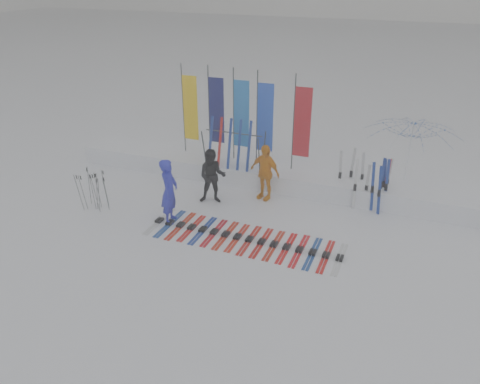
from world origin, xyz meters
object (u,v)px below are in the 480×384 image
at_px(person_blue, 169,191).
at_px(ski_rack, 234,144).
at_px(person_black, 212,176).
at_px(person_yellow, 265,172).
at_px(ski_row, 243,238).
at_px(tent_canopy, 407,160).

distance_m(person_blue, ski_rack, 3.35).
bearing_deg(person_black, person_yellow, 12.50).
bearing_deg(ski_rack, person_yellow, -30.11).
relative_size(person_blue, ski_row, 0.36).
distance_m(person_blue, person_yellow, 3.20).
relative_size(person_black, ski_row, 0.32).
distance_m(tent_canopy, ski_rack, 5.59).
xyz_separation_m(person_blue, ski_rack, (0.66, 3.26, 0.41)).
height_order(person_black, ski_rack, ski_rack).
height_order(person_blue, person_black, person_blue).
xyz_separation_m(person_blue, tent_canopy, (6.19, 4.10, 0.36)).
xyz_separation_m(tent_canopy, ski_row, (-3.85, -4.27, -1.30)).
relative_size(ski_row, ski_rack, 2.69).
bearing_deg(person_blue, tent_canopy, -69.15).
relative_size(tent_canopy, ski_rack, 1.46).
xyz_separation_m(ski_row, ski_rack, (-1.69, 3.43, 1.35)).
relative_size(tent_canopy, ski_row, 0.54).
bearing_deg(ski_rack, person_blue, -101.39).
height_order(person_black, ski_row, person_black).
distance_m(person_yellow, ski_row, 2.78).
height_order(tent_canopy, ski_row, tent_canopy).
xyz_separation_m(person_black, ski_row, (1.72, -1.76, -0.85)).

